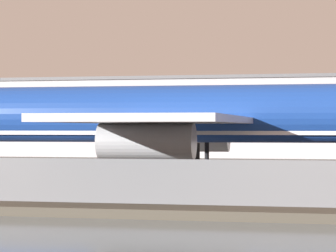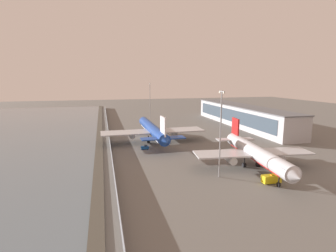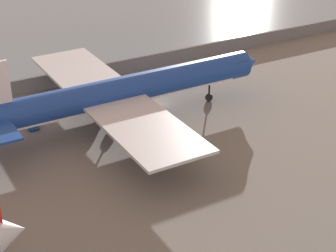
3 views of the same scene
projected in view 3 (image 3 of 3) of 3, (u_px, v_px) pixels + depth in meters
ground_plane at (159, 104)px, 99.01m from camera, size 500.00×500.00×0.00m
waterfront_lagoon at (35, 8)px, 153.91m from camera, size 320.00×98.00×0.01m
shoreline_seawall at (111, 66)px, 114.75m from camera, size 320.00×3.00×0.50m
perimeter_fence at (120, 68)px, 110.74m from camera, size 280.00×0.10×2.78m
cargo_jet_blue at (118, 93)px, 89.76m from camera, size 53.89×46.44×14.42m
baggage_tug at (32, 123)px, 90.72m from camera, size 1.75×3.27×1.80m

